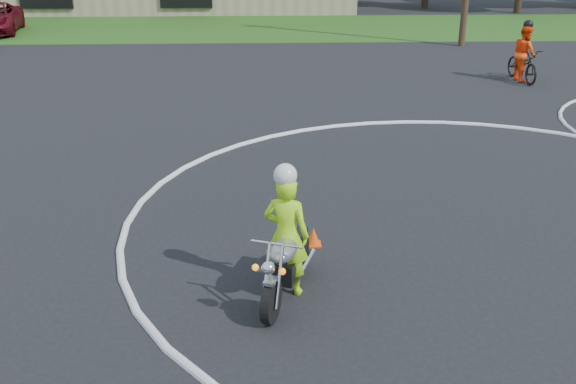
{
  "coord_description": "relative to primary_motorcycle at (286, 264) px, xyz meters",
  "views": [
    {
      "loc": [
        -3.69,
        -6.87,
        4.56
      ],
      "look_at": [
        -3.34,
        1.66,
        1.1
      ],
      "focal_mm": 40.0,
      "sensor_mm": 36.0,
      "label": 1
    }
  ],
  "objects": [
    {
      "name": "rider_primary_grp",
      "position": [
        0.01,
        0.13,
        0.41
      ],
      "size": [
        0.72,
        0.58,
        1.87
      ],
      "rotation": [
        0.0,
        0.0,
        -0.33
      ],
      "color": "#A3ED19",
      "rests_on": "ground"
    },
    {
      "name": "course_markings",
      "position": [
        5.57,
        3.73,
        -0.48
      ],
      "size": [
        19.05,
        19.05,
        0.12
      ],
      "color": "silver",
      "rests_on": "ground"
    },
    {
      "name": "rider_second_grp",
      "position": [
        8.32,
        13.28,
        0.21
      ],
      "size": [
        0.85,
        2.1,
        1.98
      ],
      "rotation": [
        0.0,
        0.0,
        0.07
      ],
      "color": "black",
      "rests_on": "ground"
    },
    {
      "name": "ground",
      "position": [
        3.4,
        -0.63,
        -0.49
      ],
      "size": [
        120.0,
        120.0,
        0.0
      ],
      "primitive_type": "plane",
      "color": "black",
      "rests_on": "ground"
    },
    {
      "name": "grass_strip",
      "position": [
        3.4,
        26.37,
        -0.48
      ],
      "size": [
        120.0,
        10.0,
        0.02
      ],
      "primitive_type": "cube",
      "color": "#1E4714",
      "rests_on": "ground"
    },
    {
      "name": "primary_motorcycle",
      "position": [
        0.0,
        0.0,
        0.0
      ],
      "size": [
        0.91,
        1.84,
        1.01
      ],
      "rotation": [
        0.0,
        0.0,
        -0.33
      ],
      "color": "black",
      "rests_on": "ground"
    }
  ]
}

